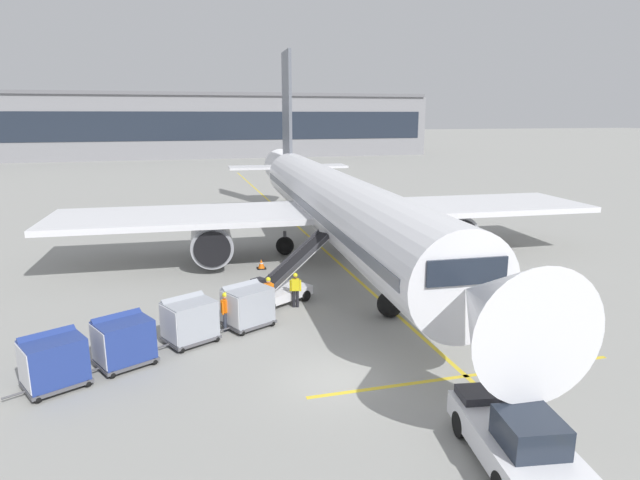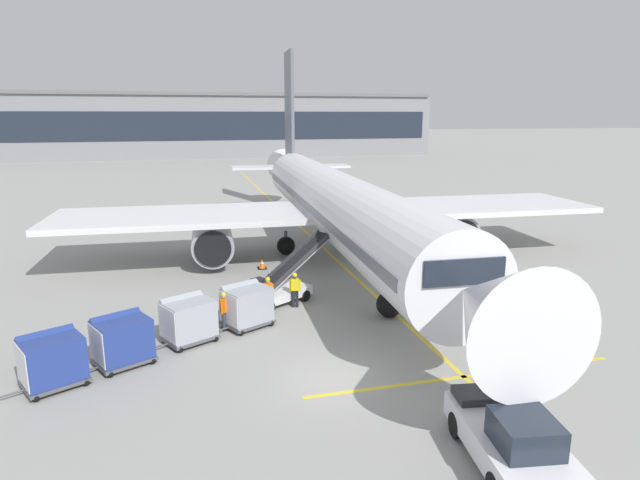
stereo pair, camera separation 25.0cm
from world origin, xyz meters
name	(u,v)px [view 1 (the left image)]	position (x,y,z in m)	size (l,w,h in m)	color
ground_plane	(336,379)	(0.00, 0.00, 0.00)	(600.00, 600.00, 0.00)	gray
parked_airplane	(332,203)	(4.69, 16.56, 3.55)	(35.39, 45.88, 15.02)	white
belt_loader	(281,285)	(-0.33, 8.44, 0.89)	(5.10, 3.83, 3.19)	silver
baggage_cart_lead	(247,305)	(-2.40, 5.72, 1.00)	(2.78, 2.34, 1.91)	#515156
baggage_cart_second	(189,319)	(-4.93, 4.63, 1.00)	(2.78, 2.34, 1.91)	#515156
baggage_cart_third	(123,340)	(-7.37, 3.13, 1.00)	(2.78, 2.34, 1.91)	#515156
baggage_cart_fourth	(53,360)	(-9.55, 1.95, 1.00)	(2.78, 2.34, 1.91)	#515156
pushback_tug	(515,437)	(3.23, -5.87, 0.83)	(2.71, 4.66, 1.83)	silver
ground_crew_by_loader	(295,288)	(0.20, 7.56, 1.00)	(0.56, 0.33, 1.74)	black
ground_crew_by_carts	(269,292)	(-1.18, 7.21, 1.00)	(0.56, 0.33, 1.74)	#514C42
ground_crew_marshaller	(225,309)	(-3.37, 5.48, 1.00)	(0.41, 0.49, 1.74)	#333847
safety_cone_engine_keepout	(261,264)	(-0.37, 14.66, 0.29)	(0.53, 0.53, 0.61)	black
apron_guidance_line_lead_in	(334,259)	(4.60, 15.74, 0.00)	(0.20, 110.00, 0.01)	yellow
apron_guidance_line_stop_bar	(467,376)	(4.65, -1.03, 0.00)	(12.00, 0.20, 0.01)	yellow
terminal_building	(168,126)	(-6.09, 108.27, 6.81)	(114.96, 17.75, 13.73)	gray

